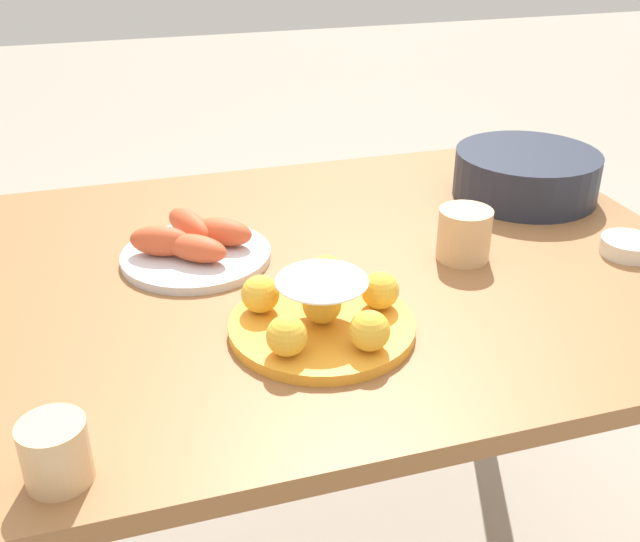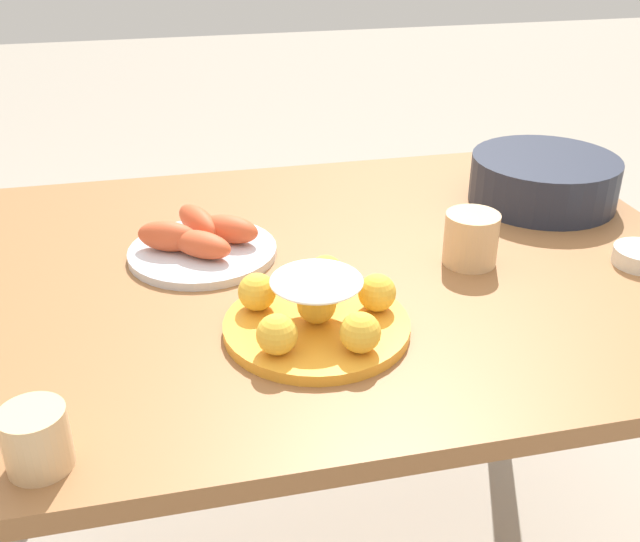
# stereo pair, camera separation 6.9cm
# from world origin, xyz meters

# --- Properties ---
(dining_table) EXTENTS (1.25, 0.92, 0.74)m
(dining_table) POSITION_xyz_m (0.00, 0.00, 0.64)
(dining_table) COLOR #936038
(dining_table) RESTS_ON ground_plane
(cake_plate) EXTENTS (0.26, 0.26, 0.09)m
(cake_plate) POSITION_xyz_m (-0.05, -0.20, 0.77)
(cake_plate) COLOR gold
(cake_plate) RESTS_ON dining_table
(serving_bowl) EXTENTS (0.28, 0.28, 0.09)m
(serving_bowl) POSITION_xyz_m (0.47, 0.16, 0.78)
(serving_bowl) COLOR #232838
(serving_bowl) RESTS_ON dining_table
(sauce_bowl) EXTENTS (0.09, 0.09, 0.03)m
(sauce_bowl) POSITION_xyz_m (0.50, -0.12, 0.75)
(sauce_bowl) COLOR silver
(sauce_bowl) RESTS_ON dining_table
(seafood_platter) EXTENTS (0.24, 0.24, 0.06)m
(seafood_platter) POSITION_xyz_m (-0.19, 0.08, 0.76)
(seafood_platter) COLOR silver
(seafood_platter) RESTS_ON dining_table
(cup_near) EXTENTS (0.07, 0.07, 0.07)m
(cup_near) POSITION_xyz_m (-0.40, -0.39, 0.77)
(cup_near) COLOR #DBB27F
(cup_near) RESTS_ON dining_table
(cup_far) EXTENTS (0.09, 0.09, 0.09)m
(cup_far) POSITION_xyz_m (0.23, -0.05, 0.78)
(cup_far) COLOR #DBB27F
(cup_far) RESTS_ON dining_table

